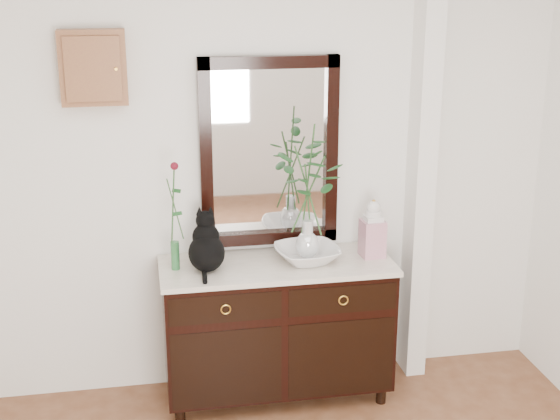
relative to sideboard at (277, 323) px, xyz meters
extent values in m
cube|color=white|center=(-0.10, 0.25, 0.88)|extent=(3.60, 0.04, 2.70)
cube|color=white|center=(0.90, 0.17, 0.88)|extent=(0.12, 0.20, 2.70)
cube|color=black|center=(0.00, 0.00, -0.01)|extent=(1.30, 0.50, 0.82)
cube|color=silver|center=(0.00, 0.00, 0.36)|extent=(1.33, 0.52, 0.03)
cube|color=black|center=(0.00, 0.24, 0.97)|extent=(0.80, 0.06, 1.10)
cube|color=white|center=(0.00, 0.25, 0.97)|extent=(0.66, 0.01, 0.96)
cube|color=brown|center=(-0.95, 0.21, 1.48)|extent=(0.35, 0.10, 0.40)
imported|color=white|center=(0.18, 0.00, 0.42)|extent=(0.41, 0.41, 0.09)
camera|label=1|loc=(-0.73, -4.06, 2.01)|focal=50.00mm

